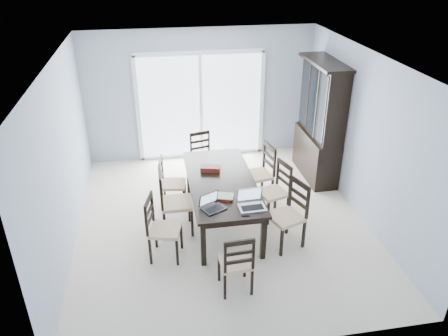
{
  "coord_description": "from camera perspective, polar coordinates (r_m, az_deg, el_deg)",
  "views": [
    {
      "loc": [
        -0.95,
        -5.75,
        4.0
      ],
      "look_at": [
        0.04,
        0.0,
        0.96
      ],
      "focal_mm": 35.0,
      "sensor_mm": 36.0,
      "label": 1
    }
  ],
  "objects": [
    {
      "name": "game_box",
      "position": [
        6.94,
        -1.78,
        -0.07
      ],
      "size": [
        0.33,
        0.22,
        0.08
      ],
      "primitive_type": "cube",
      "rotation": [
        0.0,
        0.0,
        -0.25
      ],
      "color": "#541510",
      "rests_on": "dining_table"
    },
    {
      "name": "chair_end_far",
      "position": [
        8.06,
        -2.9,
        2.18
      ],
      "size": [
        0.48,
        0.49,
        1.05
      ],
      "rotation": [
        0.0,
        0.0,
        3.39
      ],
      "color": "black",
      "rests_on": "floor"
    },
    {
      "name": "hot_tub",
      "position": [
        9.91,
        -5.69,
        6.54
      ],
      "size": [
        2.01,
        1.84,
        0.95
      ],
      "rotation": [
        0.0,
        0.0,
        -0.13
      ],
      "color": "brown",
      "rests_on": "balcony"
    },
    {
      "name": "chair_right_mid",
      "position": [
        6.98,
        7.06,
        -2.14
      ],
      "size": [
        0.52,
        0.51,
        1.08
      ],
      "rotation": [
        0.0,
        0.0,
        1.86
      ],
      "color": "black",
      "rests_on": "floor"
    },
    {
      "name": "ceiling",
      "position": [
        6.0,
        -0.38,
        14.0
      ],
      "size": [
        5.0,
        5.0,
        0.0
      ],
      "primitive_type": "plane",
      "rotation": [
        3.14,
        0.0,
        0.0
      ],
      "color": "white",
      "rests_on": "back_wall"
    },
    {
      "name": "chair_left_near",
      "position": [
        6.1,
        -8.64,
        -6.93
      ],
      "size": [
        0.51,
        0.5,
        1.1
      ],
      "rotation": [
        0.0,
        0.0,
        -1.81
      ],
      "color": "black",
      "rests_on": "floor"
    },
    {
      "name": "chair_left_far",
      "position": [
        7.24,
        -7.38,
        -1.24
      ],
      "size": [
        0.45,
        0.44,
        1.03
      ],
      "rotation": [
        0.0,
        0.0,
        -1.71
      ],
      "color": "black",
      "rests_on": "floor"
    },
    {
      "name": "laptop_silver",
      "position": [
        5.98,
        3.7,
        -4.77
      ],
      "size": [
        0.38,
        0.27,
        0.25
      ],
      "rotation": [
        0.0,
        0.0,
        0.04
      ],
      "color": "#B8B8BA",
      "rests_on": "dining_table"
    },
    {
      "name": "cell_phone",
      "position": [
        5.86,
        2.84,
        -6.14
      ],
      "size": [
        0.12,
        0.06,
        0.01
      ],
      "primitive_type": "cube",
      "rotation": [
        0.0,
        0.0,
        -0.12
      ],
      "color": "black",
      "rests_on": "dining_table"
    },
    {
      "name": "book_stack",
      "position": [
        6.22,
        0.02,
        -3.79
      ],
      "size": [
        0.3,
        0.25,
        0.04
      ],
      "rotation": [
        0.0,
        0.0,
        -0.43
      ],
      "color": "maroon",
      "rests_on": "dining_table"
    },
    {
      "name": "chair_left_mid",
      "position": [
        6.56,
        -7.17,
        -3.57
      ],
      "size": [
        0.47,
        0.45,
        1.2
      ],
      "rotation": [
        0.0,
        0.0,
        -1.56
      ],
      "color": "black",
      "rests_on": "floor"
    },
    {
      "name": "chair_right_far",
      "position": [
        7.42,
        5.12,
        0.18
      ],
      "size": [
        0.52,
        0.51,
        1.15
      ],
      "rotation": [
        0.0,
        0.0,
        1.78
      ],
      "color": "black",
      "rests_on": "floor"
    },
    {
      "name": "sliding_door",
      "position": [
        8.78,
        -3.03,
        8.11
      ],
      "size": [
        2.52,
        0.05,
        2.18
      ],
      "color": "silver",
      "rests_on": "floor"
    },
    {
      "name": "dining_table",
      "position": [
        6.71,
        -0.33,
        -2.2
      ],
      "size": [
        1.0,
        2.2,
        0.75
      ],
      "color": "black",
      "rests_on": "floor"
    },
    {
      "name": "wall_left",
      "position": [
        6.48,
        -20.36,
        1.07
      ],
      "size": [
        0.02,
        5.0,
        2.6
      ],
      "primitive_type": "cube",
      "color": "#97A3B5",
      "rests_on": "floor"
    },
    {
      "name": "back_wall",
      "position": [
        8.73,
        -3.09,
        9.48
      ],
      "size": [
        4.5,
        0.02,
        2.6
      ],
      "primitive_type": "cube",
      "color": "#97A3B5",
      "rests_on": "floor"
    },
    {
      "name": "china_hutch",
      "position": [
        8.15,
        12.41,
        5.81
      ],
      "size": [
        0.5,
        1.38,
        2.2
      ],
      "color": "black",
      "rests_on": "floor"
    },
    {
      "name": "balcony",
      "position": [
        10.14,
        -3.59,
        3.94
      ],
      "size": [
        4.5,
        2.0,
        0.1
      ],
      "primitive_type": "cube",
      "color": "gray",
      "rests_on": "ground"
    },
    {
      "name": "railing",
      "position": [
        10.86,
        -4.3,
        8.92
      ],
      "size": [
        4.5,
        0.06,
        1.1
      ],
      "primitive_type": "cube",
      "color": "#99999E",
      "rests_on": "balcony"
    },
    {
      "name": "wall_right",
      "position": [
        7.12,
        17.87,
        3.83
      ],
      "size": [
        0.02,
        5.0,
        2.6
      ],
      "primitive_type": "cube",
      "color": "#97A3B5",
      "rests_on": "floor"
    },
    {
      "name": "laptop_dark",
      "position": [
        5.95,
        -1.32,
        -5.0
      ],
      "size": [
        0.37,
        0.33,
        0.21
      ],
      "rotation": [
        0.0,
        0.0,
        0.47
      ],
      "color": "black",
      "rests_on": "dining_table"
    },
    {
      "name": "chair_right_near",
      "position": [
        6.35,
        8.85,
        -5.06
      ],
      "size": [
        0.57,
        0.56,
        1.17
      ],
      "rotation": [
        0.0,
        0.0,
        1.92
      ],
      "color": "black",
      "rests_on": "floor"
    },
    {
      "name": "floor",
      "position": [
        7.07,
        -0.31,
        -6.94
      ],
      "size": [
        5.0,
        5.0,
        0.0
      ],
      "primitive_type": "plane",
      "color": "silver",
      "rests_on": "ground"
    },
    {
      "name": "chair_end_near",
      "position": [
        5.47,
        1.73,
        -11.74
      ],
      "size": [
        0.4,
        0.41,
        1.02
      ],
      "rotation": [
        0.0,
        0.0,
        0.05
      ],
      "color": "black",
      "rests_on": "floor"
    }
  ]
}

